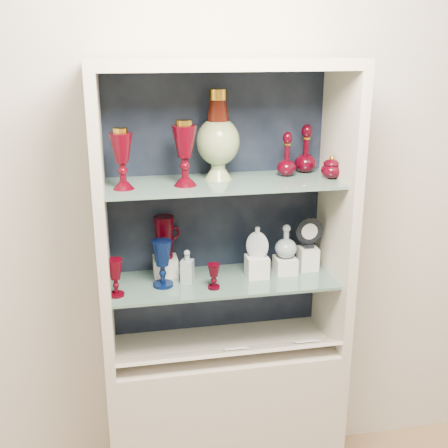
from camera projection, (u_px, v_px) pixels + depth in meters
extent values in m
cube|color=silver|center=(214.00, 187.00, 2.43)|extent=(3.50, 0.02, 2.80)
cube|color=beige|center=(224.00, 418.00, 2.54)|extent=(1.00, 0.40, 0.75)
cube|color=black|center=(216.00, 205.00, 2.42)|extent=(0.98, 0.02, 1.15)
cube|color=beige|center=(102.00, 225.00, 2.16)|extent=(0.04, 0.40, 1.15)
cube|color=beige|center=(337.00, 212.00, 2.33)|extent=(0.04, 0.40, 1.15)
cube|color=beige|center=(224.00, 64.00, 2.06)|extent=(1.00, 0.40, 0.04)
cube|color=slate|center=(223.00, 281.00, 2.35)|extent=(0.92, 0.34, 0.01)
cube|color=slate|center=(223.00, 183.00, 2.22)|extent=(0.92, 0.34, 0.01)
cube|color=beige|center=(229.00, 352.00, 2.31)|extent=(0.92, 0.17, 0.09)
cube|color=white|center=(235.00, 348.00, 2.31)|extent=(0.10, 0.06, 0.03)
cube|color=white|center=(305.00, 341.00, 2.36)|extent=(0.10, 0.06, 0.03)
cube|color=silver|center=(165.00, 266.00, 2.38)|extent=(0.10, 0.10, 0.08)
cube|color=silver|center=(257.00, 266.00, 2.36)|extent=(0.09, 0.09, 0.09)
cube|color=silver|center=(285.00, 265.00, 2.40)|extent=(0.09, 0.09, 0.07)
cube|color=silver|center=(308.00, 258.00, 2.44)|extent=(0.08, 0.08, 0.10)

